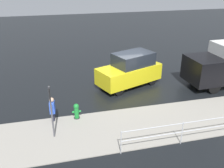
# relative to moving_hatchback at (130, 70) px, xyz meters

# --- Properties ---
(ground_plane) EXTENTS (60.00, 60.00, 0.00)m
(ground_plane) POSITION_rel_moving_hatchback_xyz_m (0.15, 0.21, -1.03)
(ground_plane) COLOR black
(kerb_strip) EXTENTS (24.00, 3.20, 0.04)m
(kerb_strip) POSITION_rel_moving_hatchback_xyz_m (0.15, 4.41, -1.01)
(kerb_strip) COLOR gray
(kerb_strip) RESTS_ON ground
(moving_hatchback) EXTENTS (4.25, 2.99, 2.06)m
(moving_hatchback) POSITION_rel_moving_hatchback_xyz_m (0.00, 0.00, 0.00)
(moving_hatchback) COLOR yellow
(moving_hatchback) RESTS_ON ground
(fire_hydrant) EXTENTS (0.42, 0.31, 0.80)m
(fire_hydrant) POSITION_rel_moving_hatchback_xyz_m (3.64, 3.09, -0.63)
(fire_hydrant) COLOR #197A2D
(fire_hydrant) RESTS_ON ground
(pedestrian) EXTENTS (0.27, 0.57, 1.22)m
(pedestrian) POSITION_rel_moving_hatchback_xyz_m (4.74, 3.00, -0.34)
(pedestrian) COLOR blue
(pedestrian) RESTS_ON ground
(metal_railing) EXTENTS (7.71, 0.04, 1.05)m
(metal_railing) POSITION_rel_moving_hatchback_xyz_m (-1.55, 6.05, -0.30)
(metal_railing) COLOR #B7BABF
(metal_railing) RESTS_ON ground
(sign_post) EXTENTS (0.07, 0.44, 2.40)m
(sign_post) POSITION_rel_moving_hatchback_xyz_m (4.75, 4.35, 0.55)
(sign_post) COLOR #4C4C51
(sign_post) RESTS_ON ground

